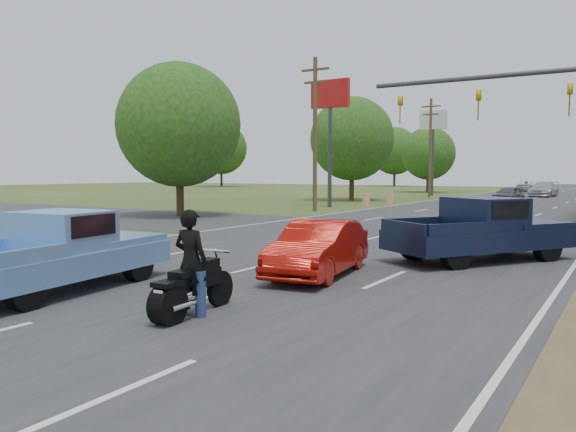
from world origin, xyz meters
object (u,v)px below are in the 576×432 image
Objects in this scene: blue_pickup at (63,250)px; distant_car_white at (526,186)px; red_convertible at (318,249)px; distant_car_silver at (543,189)px; rider at (191,266)px; navy_pickup at (484,229)px; distant_car_grey at (508,195)px; motorcycle at (189,290)px.

distant_car_white is at bearing 84.23° from blue_pickup.
blue_pickup is (-3.91, -4.34, 0.19)m from red_convertible.
blue_pickup is 1.00× the size of distant_car_silver.
distant_car_white is at bearing -89.08° from rider.
distant_car_grey is (-5.37, 32.50, -0.22)m from navy_pickup.
distant_car_grey is (-2.46, 41.81, 0.21)m from motorcycle.
blue_pickup reaches higher than distant_car_silver.
distant_car_white is at bearing 90.92° from motorcycle.
motorcycle is at bearing -11.91° from blue_pickup.
navy_pickup is 1.06× the size of distant_car_silver.
red_convertible is at bearing -83.64° from distant_car_silver.
navy_pickup reaches higher than rider.
red_convertible is 0.77× the size of distant_car_white.
motorcycle is 0.41× the size of distant_car_silver.
red_convertible is at bearing -87.94° from navy_pickup.
distant_car_white reaches higher than red_convertible.
red_convertible is at bearing 86.01° from motorcycle.
distant_car_white is (-8.72, 62.48, -0.19)m from navy_pickup.
rider is 56.37m from distant_car_silver.
rider is 3.89m from blue_pickup.
navy_pickup is (2.89, 4.65, 0.25)m from red_convertible.
red_convertible is 67.38m from distant_car_white.
distant_car_silver is (2.17, 56.09, -0.08)m from blue_pickup.
distant_car_white is at bearing 131.84° from navy_pickup.
distant_car_grey is at bearing 80.72° from blue_pickup.
rider reaches higher than distant_car_silver.
motorcycle is 72.02m from distant_car_white.
distant_car_silver reaches higher than red_convertible.
navy_pickup reaches higher than red_convertible.
distant_car_grey reaches higher than red_convertible.
distant_car_white is (-4.09, 15.39, -0.05)m from distant_car_silver.
rider is 9.70m from navy_pickup.
blue_pickup is at bearing -83.20° from distant_car_grey.
blue_pickup is 11.28m from navy_pickup.
blue_pickup is at bearing -93.20° from navy_pickup.
navy_pickup is at bearing -71.84° from distant_car_grey.
navy_pickup is at bearing 49.13° from red_convertible.
motorcycle is 0.41× the size of distant_car_white.
distant_car_silver is (-1.72, 56.40, 0.29)m from motorcycle.
red_convertible is at bearing -94.04° from rider.
rider reaches higher than red_convertible.
blue_pickup is at bearing 83.14° from distant_car_white.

